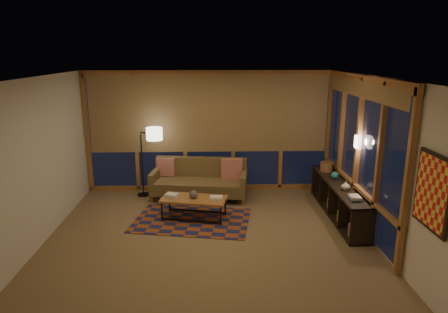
{
  "coord_description": "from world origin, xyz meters",
  "views": [
    {
      "loc": [
        0.06,
        -6.3,
        3.08
      ],
      "look_at": [
        0.27,
        0.49,
        1.3
      ],
      "focal_mm": 32.0,
      "sensor_mm": 36.0,
      "label": 1
    }
  ],
  "objects_px": {
    "floor_lamp": "(142,161)",
    "bookshelf": "(338,200)",
    "sofa": "(199,180)",
    "coffee_table": "(194,208)"
  },
  "relations": [
    {
      "from": "floor_lamp",
      "to": "bookshelf",
      "type": "distance_m",
      "value": 4.17
    },
    {
      "from": "bookshelf",
      "to": "sofa",
      "type": "bearing_deg",
      "value": 159.16
    },
    {
      "from": "sofa",
      "to": "coffee_table",
      "type": "relative_size",
      "value": 1.65
    },
    {
      "from": "sofa",
      "to": "bookshelf",
      "type": "distance_m",
      "value": 2.9
    },
    {
      "from": "floor_lamp",
      "to": "bookshelf",
      "type": "xyz_separation_m",
      "value": [
        3.95,
        -1.27,
        -0.46
      ]
    },
    {
      "from": "coffee_table",
      "to": "floor_lamp",
      "type": "xyz_separation_m",
      "value": [
        -1.18,
        1.31,
        0.57
      ]
    },
    {
      "from": "sofa",
      "to": "bookshelf",
      "type": "bearing_deg",
      "value": -13.66
    },
    {
      "from": "floor_lamp",
      "to": "bookshelf",
      "type": "height_order",
      "value": "floor_lamp"
    },
    {
      "from": "sofa",
      "to": "bookshelf",
      "type": "height_order",
      "value": "sofa"
    },
    {
      "from": "sofa",
      "to": "coffee_table",
      "type": "xyz_separation_m",
      "value": [
        -0.07,
        -1.07,
        -0.21
      ]
    }
  ]
}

